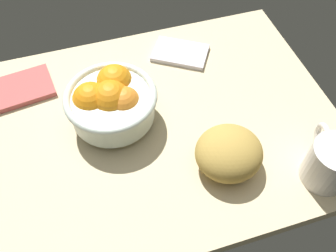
% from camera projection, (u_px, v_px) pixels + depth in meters
% --- Properties ---
extents(ground_plane, '(0.79, 0.58, 0.03)m').
position_uv_depth(ground_plane, '(153.00, 127.00, 0.80)').
color(ground_plane, '#CAB88E').
extents(fruit_bowl, '(0.19, 0.19, 0.10)m').
position_uv_depth(fruit_bowl, '(111.00, 101.00, 0.75)').
color(fruit_bowl, silver).
rests_on(fruit_bowl, ground).
extents(bread_loaf, '(0.14, 0.13, 0.08)m').
position_uv_depth(bread_loaf, '(229.00, 153.00, 0.70)').
color(bread_loaf, '#AD8B3E').
rests_on(bread_loaf, ground).
extents(napkin_folded, '(0.16, 0.14, 0.01)m').
position_uv_depth(napkin_folded, '(180.00, 53.00, 0.91)').
color(napkin_folded, silver).
rests_on(napkin_folded, ground).
extents(napkin_spare, '(0.15, 0.12, 0.01)m').
position_uv_depth(napkin_spare, '(21.00, 89.00, 0.84)').
color(napkin_spare, '#B85350').
rests_on(napkin_spare, ground).
extents(mug, '(0.09, 0.13, 0.09)m').
position_uv_depth(mug, '(330.00, 162.00, 0.68)').
color(mug, silver).
rests_on(mug, ground).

